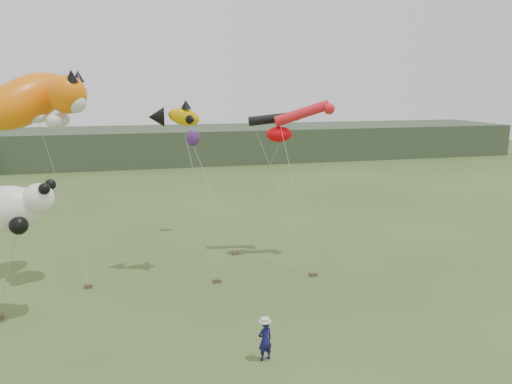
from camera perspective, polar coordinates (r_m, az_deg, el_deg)
ground at (r=19.42m, az=-1.08°, el=-15.68°), size 120.00×120.00×0.00m
headland at (r=61.85m, az=-13.53°, el=5.08°), size 90.00×13.00×4.00m
festival_attendant at (r=17.38m, az=1.04°, el=-16.57°), size 0.59×0.46×1.42m
sandbag_anchors at (r=24.11m, az=-8.76°, el=-9.89°), size 14.08×5.53×0.18m
cat_kite at (r=24.55m, az=-23.97°, el=9.59°), size 6.00×4.86×3.56m
fish_kite at (r=24.01m, az=-9.37°, el=8.53°), size 2.48×1.64×1.36m
tube_kites at (r=26.45m, az=4.36°, el=8.77°), size 4.15×2.40×1.42m
panda_kite at (r=21.24m, az=-26.04°, el=-1.61°), size 3.12×2.02×1.94m
misc_kites at (r=27.61m, az=-1.08°, el=6.46°), size 4.93×6.17×1.54m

